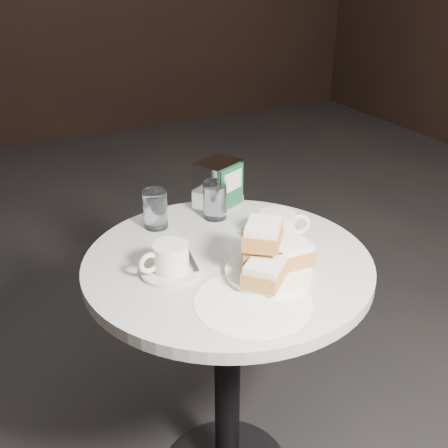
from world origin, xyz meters
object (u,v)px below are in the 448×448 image
Objects in this scene: water_glass_left at (155,210)px; coffee_cup_right at (278,230)px; beignet_plate at (269,256)px; cafe_table at (228,325)px; napkin_dispenser at (218,185)px; water_glass_right at (215,200)px; coffee_cup_left at (170,261)px.

coffee_cup_right is at bearing -42.61° from water_glass_left.
cafe_table is at bearing 115.14° from beignet_plate.
water_glass_right is at bearing -148.83° from napkin_dispenser.
coffee_cup_right is (0.30, 0.01, 0.00)m from coffee_cup_left.
water_glass_right is (0.02, 0.33, 0.00)m from beignet_plate.
napkin_dispenser is (0.04, 0.06, 0.02)m from water_glass_right.
coffee_cup_left is at bearing -103.20° from water_glass_left.
coffee_cup_right is 0.22m from water_glass_right.
coffee_cup_right is at bearing -69.51° from water_glass_right.
cafe_table is 0.34m from water_glass_right.
water_glass_right is at bearing -6.83° from water_glass_left.
napkin_dispenser is at bearing 67.64° from cafe_table.
water_glass_right is 0.71× the size of napkin_dispenser.
coffee_cup_left is at bearing 178.82° from cafe_table.
water_glass_left is (-0.09, 0.24, 0.25)m from cafe_table.
cafe_table is at bearing -108.75° from water_glass_right.
coffee_cup_left is at bearing -135.65° from water_glass_right.
napkin_dispenser is at bearing 41.46° from coffee_cup_left.
water_glass_left is at bearing 154.71° from coffee_cup_right.
coffee_cup_left is at bearing 150.99° from beignet_plate.
napkin_dispenser reaches higher than beignet_plate.
water_glass_left reaches higher than coffee_cup_left.
water_glass_right is at bearing 127.80° from coffee_cup_right.
water_glass_left is at bearing 110.91° from cafe_table.
beignet_plate is 0.16m from coffee_cup_right.
beignet_plate is at bearing -123.38° from napkin_dispenser.
cafe_table is 7.13× the size of water_glass_left.
coffee_cup_left is 1.07× the size of napkin_dispenser.
beignet_plate is 1.67× the size of coffee_cup_left.
cafe_table is 0.40m from napkin_dispenser.
coffee_cup_right is (0.15, 0.02, 0.23)m from cafe_table.
water_glass_right reaches higher than coffee_cup_right.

